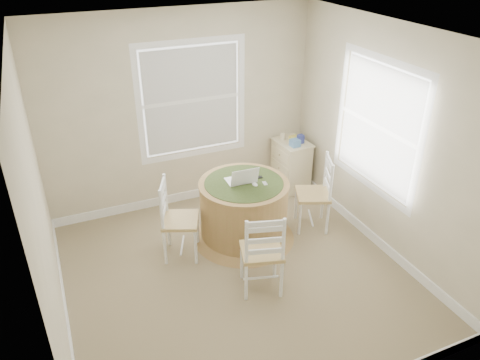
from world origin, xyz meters
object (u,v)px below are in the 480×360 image
chair_left (180,220)px  corner_chest (291,165)px  round_table (244,208)px  laptop (242,179)px  chair_near (262,251)px  chair_right (313,194)px

chair_left → corner_chest: (1.95, 0.92, -0.11)m
round_table → laptop: 0.38m
laptop → chair_near: bearing=80.9°
round_table → chair_near: size_ratio=1.32×
chair_left → laptop: bearing=-63.2°
round_table → corner_chest: 1.45m
chair_left → laptop: 0.85m
chair_right → laptop: laptop is taller
chair_near → laptop: (0.19, 0.95, 0.32)m
chair_right → corner_chest: size_ratio=1.30×
chair_near → chair_right: size_ratio=1.00×
chair_near → chair_right: (1.09, 0.79, 0.00)m
round_table → chair_right: 0.90m
chair_left → round_table: bearing=-65.6°
chair_near → chair_right: bearing=-127.7°
chair_left → chair_right: size_ratio=1.00×
round_table → corner_chest: (1.14, 0.89, -0.05)m
round_table → chair_left: chair_left is taller
round_table → laptop: laptop is taller
chair_right → laptop: bearing=-77.3°
round_table → chair_near: (-0.21, -0.92, 0.06)m
chair_right → corner_chest: bearing=-171.6°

